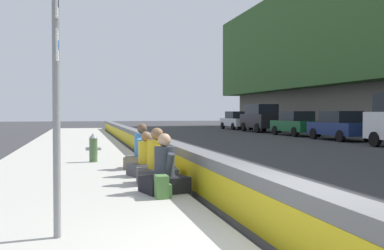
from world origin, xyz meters
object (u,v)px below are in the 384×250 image
route_sign_post (57,64)px  parked_car_far (261,118)px  parked_car_fourth (340,126)px  parked_car_farther (237,120)px  backpack (162,187)px  fire_hydrant (93,147)px  seated_person_rear (146,162)px  parked_car_midline (296,123)px  seated_person_middle (157,166)px  seated_person_far (142,154)px  seated_person_foreground (164,174)px

route_sign_post → parked_car_far: (30.04, -14.78, -1.05)m
parked_car_fourth → parked_car_farther: size_ratio=1.00×
route_sign_post → backpack: (2.24, -1.67, -1.90)m
fire_hydrant → backpack: fire_hydrant is taller
seated_person_rear → parked_car_midline: (18.63, -13.08, 0.39)m
fire_hydrant → parked_car_farther: parked_car_farther is taller
parked_car_midline → parked_car_far: bearing=0.8°
backpack → parked_car_farther: parked_car_farther is taller
seated_person_middle → parked_car_farther: size_ratio=0.26×
route_sign_post → seated_person_far: (6.59, -1.88, -1.72)m
parked_car_far → parked_car_farther: size_ratio=1.06×
backpack → fire_hydrant: bearing=9.1°
seated_person_far → parked_car_fourth: parked_car_fourth is taller
fire_hydrant → parked_car_midline: bearing=-43.0°
fire_hydrant → seated_person_middle: (-4.63, -1.20, -0.08)m
seated_person_foreground → parked_car_midline: (21.01, -13.06, 0.37)m
parked_car_farther → parked_car_far: bearing=-179.4°
seated_person_foreground → route_sign_post: bearing=147.2°
seated_person_foreground → parked_car_farther: bearing=-21.3°
backpack → seated_person_middle: bearing=-6.3°
seated_person_middle → backpack: bearing=173.7°
route_sign_post → seated_person_middle: bearing=-25.3°
fire_hydrant → parked_car_fourth: 17.38m
seated_person_rear → parked_car_fourth: parked_car_fourth is taller
fire_hydrant → seated_person_far: size_ratio=0.73×
seated_person_foreground → backpack: seated_person_foreground is taller
route_sign_post → parked_car_far: size_ratio=0.75×
seated_person_foreground → seated_person_far: 3.78m
seated_person_middle → parked_car_midline: 23.78m
parked_car_far → route_sign_post: bearing=153.8°
parked_car_fourth → parked_car_farther: same height
seated_person_middle → parked_car_farther: (32.05, -12.87, 0.35)m
seated_person_foreground → parked_car_far: parked_car_far is taller
parked_car_midline → parked_car_far: size_ratio=0.95×
seated_person_rear → backpack: seated_person_rear is taller
seated_person_rear → parked_car_far: size_ratio=0.22×
parked_car_midline → parked_car_far: (6.22, 0.09, 0.32)m
seated_person_foreground → parked_car_fourth: bearing=-40.2°
parked_car_fourth → parked_car_midline: (5.44, 0.11, 0.00)m
seated_person_middle → seated_person_rear: bearing=2.9°
seated_person_far → parked_car_midline: parked_car_midline is taller
seated_person_foreground → parked_car_fourth: 20.40m
fire_hydrant → seated_person_far: (-1.96, -1.23, -0.07)m
seated_person_foreground → seated_person_far: bearing=-1.1°
seated_person_rear → parked_car_far: (24.86, -13.00, 0.71)m
route_sign_post → seated_person_foreground: route_sign_post is taller
fire_hydrant → seated_person_middle: seated_person_middle is taller
seated_person_far → parked_car_far: bearing=-28.8°
seated_person_middle → seated_person_rear: size_ratio=1.13×
seated_person_far → parked_car_far: (23.46, -12.90, 0.67)m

